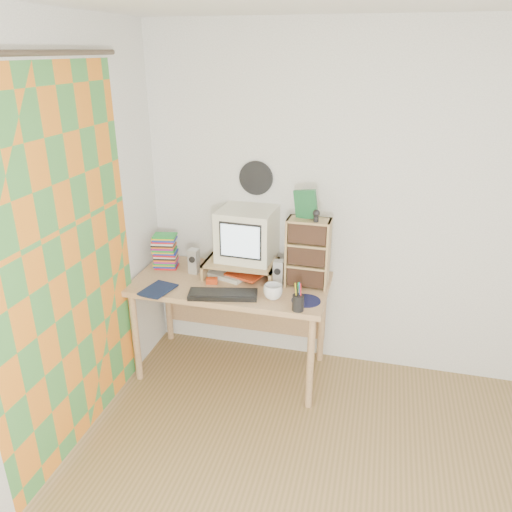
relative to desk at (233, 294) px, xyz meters
The scene contains 19 objects.
back_wall 1.25m from the desk, 16.59° to the left, with size 3.50×3.50×0.00m, color white.
curtain 1.29m from the desk, 125.22° to the right, with size 2.20×2.20×0.00m, color orange.
wall_disc 0.87m from the desk, 70.78° to the left, with size 0.25×0.25×0.02m, color black.
desk is the anchor object (origin of this frame).
monitor_riser 0.24m from the desk, 36.34° to the left, with size 0.52×0.30×0.12m.
crt_monitor 0.46m from the desk, 48.46° to the left, with size 0.39×0.39×0.37m, color silver.
speaker_left 0.38m from the desk, behind, with size 0.07×0.07×0.19m, color silver.
speaker_right 0.42m from the desk, ahead, with size 0.07×0.07×0.19m, color silver.
keyboard 0.34m from the desk, 85.88° to the right, with size 0.46×0.15×0.03m, color black.
dvd_stack 0.61m from the desk, behind, with size 0.17×0.12×0.24m, color brown, non-canonical shape.
cd_rack 0.66m from the desk, ahead, with size 0.29×0.16×0.49m, color tan.
mug 0.47m from the desk, 35.16° to the right, with size 0.13×0.13×0.10m, color white.
diary 0.63m from the desk, 148.56° to the right, with size 0.22×0.16×0.04m, color #111C3E.
mousepad 0.63m from the desk, 21.64° to the right, with size 0.20×0.20×0.00m, color #101237.
pen_cup 0.69m from the desk, 34.03° to the right, with size 0.07×0.07×0.15m, color black, non-canonical shape.
papers 0.16m from the desk, 71.61° to the left, with size 0.29×0.21×0.04m, color beige, non-canonical shape.
red_box 0.23m from the desk, 132.24° to the right, with size 0.08×0.05×0.04m, color red.
game_box 0.88m from the desk, ahead, with size 0.15×0.03×0.19m, color #1A5B2F.
webcam 0.89m from the desk, ahead, with size 0.05×0.05×0.08m, color black, non-canonical shape.
Camera 1 is at (-0.04, -1.72, 2.30)m, focal length 35.00 mm.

